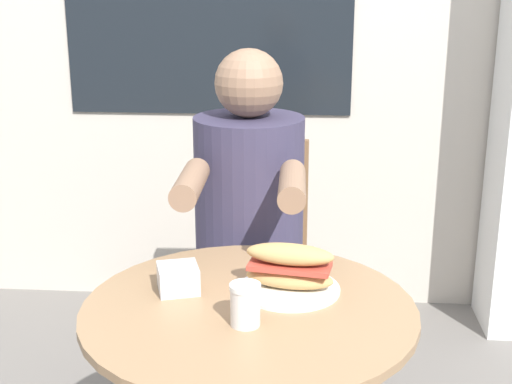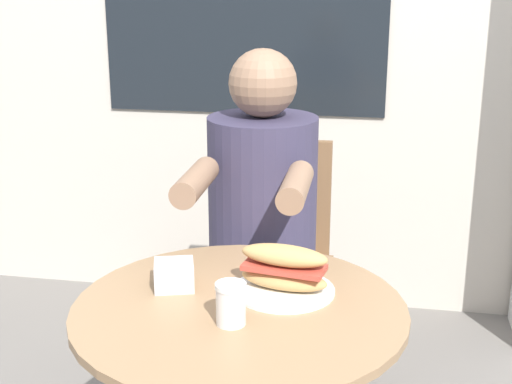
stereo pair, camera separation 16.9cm
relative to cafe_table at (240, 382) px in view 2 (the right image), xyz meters
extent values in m
cylinder|color=#997551|center=(0.00, 0.00, 0.18)|extent=(0.74, 0.74, 0.02)
cube|color=brown|center=(-0.05, 0.80, -0.09)|extent=(0.39, 0.39, 0.02)
cube|color=brown|center=(-0.05, 0.97, 0.13)|extent=(0.35, 0.04, 0.42)
cylinder|color=brown|center=(0.12, 0.64, -0.31)|extent=(0.03, 0.03, 0.43)
cylinder|color=brown|center=(-0.21, 0.63, -0.31)|extent=(0.03, 0.03, 0.43)
cylinder|color=brown|center=(0.11, 0.97, -0.31)|extent=(0.03, 0.03, 0.43)
cylinder|color=brown|center=(-0.22, 0.96, -0.31)|extent=(0.03, 0.03, 0.43)
cube|color=#38334C|center=(-0.05, 0.52, -0.30)|extent=(0.31, 0.40, 0.45)
cylinder|color=#38334C|center=(-0.05, 0.58, 0.21)|extent=(0.32, 0.32, 0.57)
sphere|color=#8E6B51|center=(-0.05, 0.58, 0.59)|extent=(0.19, 0.19, 0.19)
cylinder|color=#8E6B51|center=(0.08, 0.29, 0.38)|extent=(0.07, 0.26, 0.07)
cylinder|color=#8E6B51|center=(-0.17, 0.29, 0.38)|extent=(0.07, 0.26, 0.07)
cylinder|color=white|center=(0.09, 0.09, 0.19)|extent=(0.23, 0.23, 0.01)
ellipsoid|color=tan|center=(0.09, 0.09, 0.22)|extent=(0.21, 0.11, 0.05)
cube|color=#B74233|center=(0.09, 0.09, 0.25)|extent=(0.20, 0.11, 0.01)
ellipsoid|color=tan|center=(0.09, 0.09, 0.28)|extent=(0.21, 0.11, 0.05)
cylinder|color=silver|center=(0.00, -0.08, 0.23)|extent=(0.06, 0.06, 0.08)
cylinder|color=white|center=(0.00, -0.08, 0.28)|extent=(0.07, 0.07, 0.01)
cube|color=silver|center=(-0.17, 0.07, 0.22)|extent=(0.11, 0.11, 0.06)
camera|label=1|loc=(0.12, -1.41, 0.88)|focal=50.00mm
camera|label=2|loc=(0.29, -1.39, 0.88)|focal=50.00mm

